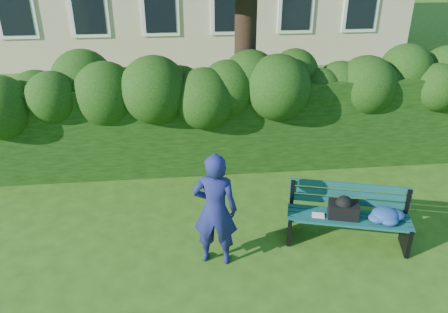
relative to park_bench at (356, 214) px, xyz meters
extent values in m
plane|color=#2E5214|center=(-1.85, 0.65, -0.50)|extent=(80.00, 80.00, 0.00)
cube|color=white|center=(-7.85, 10.63, 1.50)|extent=(1.30, 0.08, 1.60)
cube|color=black|center=(-7.85, 10.59, 1.50)|extent=(1.05, 0.04, 1.35)
cube|color=white|center=(-5.45, 10.63, 1.50)|extent=(1.30, 0.08, 1.60)
cube|color=black|center=(-5.45, 10.59, 1.50)|extent=(1.05, 0.04, 1.35)
cube|color=white|center=(-3.05, 10.63, 1.50)|extent=(1.30, 0.08, 1.60)
cube|color=black|center=(-3.05, 10.59, 1.50)|extent=(1.05, 0.04, 1.35)
cube|color=white|center=(-0.65, 10.63, 1.50)|extent=(1.30, 0.08, 1.60)
cube|color=black|center=(-0.65, 10.59, 1.50)|extent=(1.05, 0.04, 1.35)
cube|color=white|center=(1.75, 10.63, 1.50)|extent=(1.30, 0.08, 1.60)
cube|color=black|center=(1.75, 10.59, 1.50)|extent=(1.05, 0.04, 1.35)
cube|color=white|center=(4.15, 10.63, 1.50)|extent=(1.30, 0.08, 1.60)
cube|color=black|center=(4.15, 10.59, 1.50)|extent=(1.05, 0.04, 1.35)
cube|color=black|center=(-1.85, 2.85, 0.40)|extent=(10.00, 1.00, 1.80)
cylinder|color=black|center=(-1.20, 3.35, 2.21)|extent=(0.43, 0.43, 5.43)
cube|color=#0D3D42|center=(-0.16, -0.18, -0.05)|extent=(1.77, 0.59, 0.04)
cube|color=#0D3D42|center=(-0.13, -0.07, -0.05)|extent=(1.77, 0.59, 0.04)
cube|color=#0D3D42|center=(-0.10, 0.05, -0.05)|extent=(1.77, 0.59, 0.04)
cube|color=#0D3D42|center=(-0.06, 0.16, -0.05)|extent=(1.77, 0.59, 0.04)
cube|color=#0D3D42|center=(-0.04, 0.24, 0.08)|extent=(1.75, 0.53, 0.10)
cube|color=#0D3D42|center=(-0.04, 0.25, 0.21)|extent=(1.75, 0.53, 0.10)
cube|color=#0D3D42|center=(-0.04, 0.26, 0.34)|extent=(1.75, 0.53, 0.10)
cube|color=black|center=(-0.93, 0.22, -0.28)|extent=(0.19, 0.50, 0.44)
cube|color=black|center=(-0.86, 0.47, 0.15)|extent=(0.07, 0.07, 0.45)
cube|color=black|center=(-0.95, 0.17, -0.06)|extent=(0.17, 0.42, 0.05)
cube|color=black|center=(0.71, -0.24, -0.28)|extent=(0.19, 0.50, 0.44)
cube|color=black|center=(0.78, 0.01, 0.15)|extent=(0.07, 0.07, 0.45)
cube|color=black|center=(0.70, -0.29, -0.06)|extent=(0.17, 0.42, 0.05)
cube|color=white|center=(-0.56, 0.06, -0.02)|extent=(0.21, 0.17, 0.02)
cube|color=black|center=(-0.20, 0.02, 0.08)|extent=(0.49, 0.39, 0.23)
imported|color=navy|center=(-2.13, -0.20, 0.35)|extent=(0.70, 0.54, 1.70)
camera|label=1|loc=(-2.55, -5.23, 3.64)|focal=35.00mm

